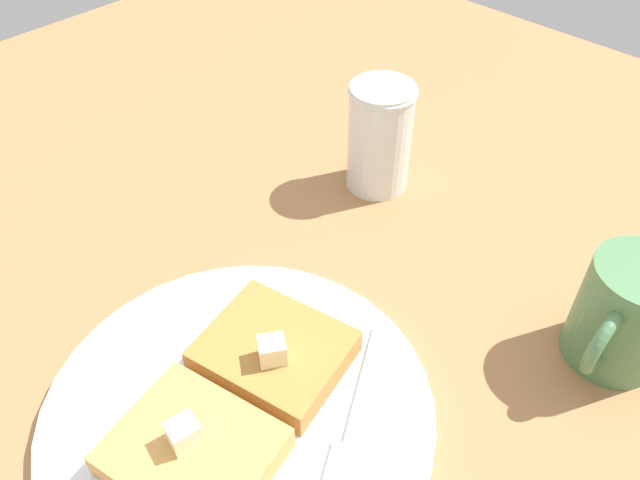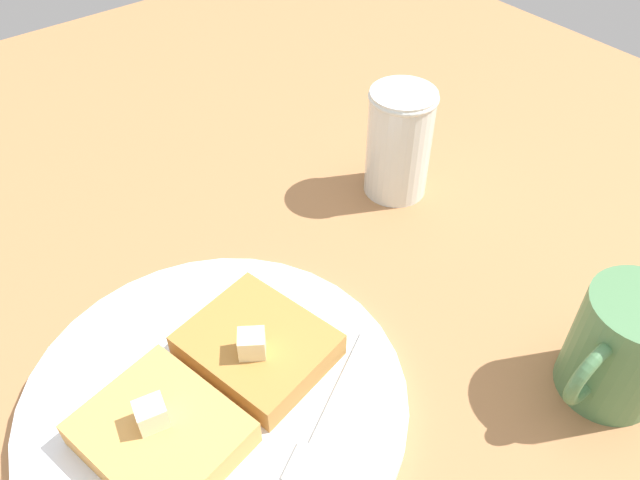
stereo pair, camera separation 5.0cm
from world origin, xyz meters
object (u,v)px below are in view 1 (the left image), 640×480
plate (239,411)px  coffee_mug (625,315)px  fork (353,433)px  syrup_jar (379,143)px

plate → coffee_mug: (-22.72, 15.99, 3.82)cm
plate → fork: 8.07cm
syrup_jar → coffee_mug: bearing=81.3°
plate → fork: (-3.91, 7.03, 0.69)cm
fork → coffee_mug: coffee_mug is taller
coffee_mug → fork: bearing=-25.5°
fork → syrup_jar: bearing=-143.2°
plate → fork: size_ratio=1.83×
fork → coffee_mug: size_ratio=1.50×
fork → plate: bearing=-60.9°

